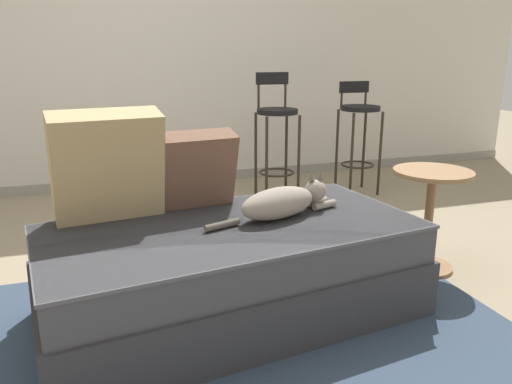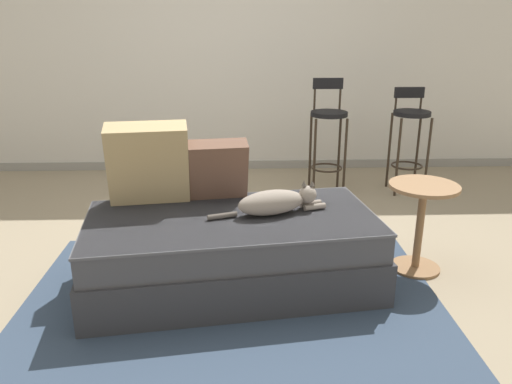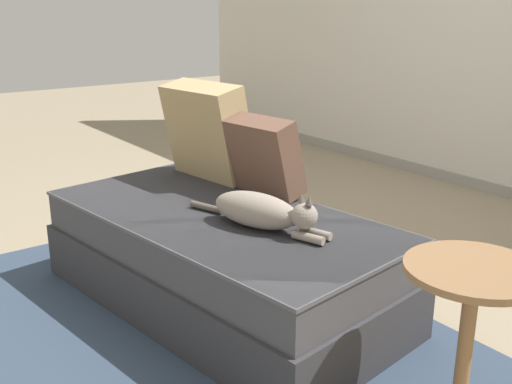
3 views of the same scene
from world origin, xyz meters
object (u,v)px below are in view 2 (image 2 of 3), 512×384
at_px(cat, 276,202).
at_px(side_table, 421,215).
at_px(couch, 232,251).
at_px(throw_pillow_corner, 148,163).
at_px(bar_stool_by_doorway, 410,128).
at_px(bar_stool_near_window, 328,128).
at_px(throw_pillow_middle, 218,169).

relative_size(cat, side_table, 1.23).
height_order(couch, side_table, side_table).
relative_size(throw_pillow_corner, bar_stool_by_doorway, 0.54).
distance_m(couch, cat, 0.41).
relative_size(couch, bar_stool_near_window, 1.74).
bearing_deg(throw_pillow_corner, side_table, -3.41).
relative_size(throw_pillow_corner, side_table, 0.90).
xyz_separation_m(couch, throw_pillow_corner, (-0.52, 0.27, 0.49)).
bearing_deg(cat, bar_stool_near_window, 70.52).
height_order(throw_pillow_middle, cat, throw_pillow_middle).
height_order(throw_pillow_corner, cat, throw_pillow_corner).
bearing_deg(throw_pillow_middle, bar_stool_by_doorway, 39.72).
height_order(throw_pillow_middle, bar_stool_near_window, bar_stool_near_window).
bearing_deg(bar_stool_by_doorway, side_table, -105.25).
bearing_deg(couch, bar_stool_by_doorway, 47.04).
xyz_separation_m(couch, throw_pillow_middle, (-0.09, 0.33, 0.43)).
relative_size(throw_pillow_corner, throw_pillow_middle, 1.31).
relative_size(throw_pillow_middle, cat, 0.55).
distance_m(bar_stool_by_doorway, side_table, 1.69).
distance_m(throw_pillow_middle, cat, 0.48).
bearing_deg(couch, throw_pillow_middle, 105.16).
bearing_deg(couch, throw_pillow_corner, 152.80).
bearing_deg(bar_stool_by_doorway, bar_stool_near_window, 179.94).
height_order(bar_stool_near_window, side_table, bar_stool_near_window).
height_order(bar_stool_by_doorway, side_table, bar_stool_by_doorway).
bearing_deg(throw_pillow_middle, throw_pillow_corner, -172.25).
bearing_deg(bar_stool_by_doorway, couch, -132.96).
xyz_separation_m(bar_stool_near_window, side_table, (0.33, -1.62, -0.23)).
relative_size(couch, cat, 2.54).
bearing_deg(bar_stool_near_window, throw_pillow_middle, -123.82).
distance_m(cat, bar_stool_by_doorway, 2.23).
bearing_deg(side_table, throw_pillow_corner, 176.59).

